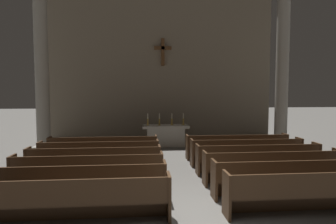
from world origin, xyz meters
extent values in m
plane|color=#66635E|center=(0.00, 0.00, 0.00)|extent=(80.00, 80.00, 0.00)
cube|color=#422B19|center=(-2.56, 0.00, 0.42)|extent=(3.86, 0.40, 0.05)
cube|color=#422B19|center=(-2.56, -0.23, 0.70)|extent=(3.86, 0.05, 0.50)
cube|color=#422B19|center=(-2.56, 0.18, 0.20)|extent=(3.86, 0.04, 0.40)
cube|color=#422B19|center=(-0.60, -0.02, 0.47)|extent=(0.06, 0.50, 0.95)
cube|color=#422B19|center=(-2.56, 1.04, 0.42)|extent=(3.86, 0.40, 0.05)
cube|color=#422B19|center=(-2.56, 0.81, 0.70)|extent=(3.86, 0.05, 0.50)
cube|color=#422B19|center=(-2.56, 1.22, 0.20)|extent=(3.86, 0.04, 0.40)
cube|color=#422B19|center=(-0.60, 1.02, 0.47)|extent=(0.06, 0.50, 0.95)
cube|color=#422B19|center=(-2.56, 2.08, 0.42)|extent=(3.86, 0.40, 0.05)
cube|color=#422B19|center=(-2.56, 1.85, 0.70)|extent=(3.86, 0.05, 0.50)
cube|color=#422B19|center=(-2.56, 2.26, 0.20)|extent=(3.86, 0.04, 0.40)
cube|color=#422B19|center=(-0.60, 2.06, 0.47)|extent=(0.06, 0.50, 0.95)
cube|color=#422B19|center=(-4.52, 2.06, 0.47)|extent=(0.06, 0.50, 0.95)
cube|color=#422B19|center=(-2.56, 3.12, 0.42)|extent=(3.86, 0.40, 0.05)
cube|color=#422B19|center=(-2.56, 2.89, 0.70)|extent=(3.86, 0.05, 0.50)
cube|color=#422B19|center=(-2.56, 3.30, 0.20)|extent=(3.86, 0.04, 0.40)
cube|color=#422B19|center=(-0.60, 3.10, 0.47)|extent=(0.06, 0.50, 0.95)
cube|color=#422B19|center=(-4.52, 3.10, 0.47)|extent=(0.06, 0.50, 0.95)
cube|color=#422B19|center=(-2.56, 4.16, 0.42)|extent=(3.86, 0.40, 0.05)
cube|color=#422B19|center=(-2.56, 3.93, 0.70)|extent=(3.86, 0.05, 0.50)
cube|color=#422B19|center=(-2.56, 4.34, 0.20)|extent=(3.86, 0.04, 0.40)
cube|color=#422B19|center=(-0.60, 4.14, 0.47)|extent=(0.06, 0.50, 0.95)
cube|color=#422B19|center=(-4.52, 4.14, 0.47)|extent=(0.06, 0.50, 0.95)
cube|color=#422B19|center=(-2.56, 5.19, 0.42)|extent=(3.86, 0.40, 0.05)
cube|color=#422B19|center=(-2.56, 4.97, 0.70)|extent=(3.86, 0.05, 0.50)
cube|color=#422B19|center=(-2.56, 5.37, 0.20)|extent=(3.86, 0.04, 0.40)
cube|color=#422B19|center=(-0.60, 5.17, 0.47)|extent=(0.06, 0.50, 0.95)
cube|color=#422B19|center=(-4.52, 5.17, 0.47)|extent=(0.06, 0.50, 0.95)
cube|color=#422B19|center=(2.56, 0.00, 0.42)|extent=(3.86, 0.40, 0.05)
cube|color=#422B19|center=(2.56, -0.23, 0.70)|extent=(3.86, 0.05, 0.50)
cube|color=#422B19|center=(2.56, 0.18, 0.20)|extent=(3.86, 0.04, 0.40)
cube|color=#422B19|center=(0.60, -0.02, 0.47)|extent=(0.06, 0.50, 0.95)
cube|color=#422B19|center=(2.56, 1.04, 0.42)|extent=(3.86, 0.40, 0.05)
cube|color=#422B19|center=(2.56, 0.81, 0.70)|extent=(3.86, 0.05, 0.50)
cube|color=#422B19|center=(2.56, 1.22, 0.20)|extent=(3.86, 0.04, 0.40)
cube|color=#422B19|center=(0.60, 1.02, 0.47)|extent=(0.06, 0.50, 0.95)
cube|color=#422B19|center=(2.56, 2.08, 0.42)|extent=(3.86, 0.40, 0.05)
cube|color=#422B19|center=(2.56, 1.85, 0.70)|extent=(3.86, 0.05, 0.50)
cube|color=#422B19|center=(2.56, 2.26, 0.20)|extent=(3.86, 0.04, 0.40)
cube|color=#422B19|center=(0.60, 2.06, 0.47)|extent=(0.06, 0.50, 0.95)
cube|color=#422B19|center=(2.56, 3.12, 0.42)|extent=(3.86, 0.40, 0.05)
cube|color=#422B19|center=(2.56, 2.89, 0.70)|extent=(3.86, 0.05, 0.50)
cube|color=#422B19|center=(2.56, 3.30, 0.20)|extent=(3.86, 0.04, 0.40)
cube|color=#422B19|center=(0.60, 3.10, 0.47)|extent=(0.06, 0.50, 0.95)
cube|color=#422B19|center=(4.52, 3.10, 0.47)|extent=(0.06, 0.50, 0.95)
cube|color=#422B19|center=(2.56, 4.16, 0.42)|extent=(3.86, 0.40, 0.05)
cube|color=#422B19|center=(2.56, 3.93, 0.70)|extent=(3.86, 0.05, 0.50)
cube|color=#422B19|center=(2.56, 4.34, 0.20)|extent=(3.86, 0.04, 0.40)
cube|color=#422B19|center=(0.60, 4.14, 0.47)|extent=(0.06, 0.50, 0.95)
cube|color=#422B19|center=(4.52, 4.14, 0.47)|extent=(0.06, 0.50, 0.95)
cube|color=#422B19|center=(2.56, 5.19, 0.42)|extent=(3.86, 0.40, 0.05)
cube|color=#422B19|center=(2.56, 4.97, 0.70)|extent=(3.86, 0.05, 0.50)
cube|color=#422B19|center=(2.56, 5.37, 0.20)|extent=(3.86, 0.04, 0.40)
cube|color=#422B19|center=(0.60, 5.17, 0.47)|extent=(0.06, 0.50, 0.95)
cube|color=#422B19|center=(4.52, 5.17, 0.47)|extent=(0.06, 0.50, 0.95)
cube|color=#9E998E|center=(-5.47, 7.47, 0.10)|extent=(0.82, 0.82, 0.20)
cylinder|color=#9E998E|center=(-5.47, 7.47, 3.54)|extent=(0.58, 0.58, 7.08)
cube|color=#9E998E|center=(5.47, 7.47, 0.10)|extent=(0.82, 0.82, 0.20)
cylinder|color=#9E998E|center=(5.47, 7.47, 3.54)|extent=(0.58, 0.58, 7.08)
cube|color=#A8A399|center=(0.00, 7.97, 0.44)|extent=(1.76, 0.72, 0.88)
cube|color=#A8A399|center=(0.00, 7.97, 0.94)|extent=(2.20, 0.90, 0.12)
cube|color=silver|center=(0.00, 7.97, 1.00)|extent=(2.09, 0.86, 0.01)
cylinder|color=#B79338|center=(-0.85, 7.97, 1.02)|extent=(0.16, 0.16, 0.02)
cylinder|color=#B79338|center=(-0.85, 7.97, 1.16)|extent=(0.07, 0.07, 0.31)
cylinder|color=silver|center=(-0.85, 7.97, 1.45)|extent=(0.04, 0.04, 0.25)
cylinder|color=#B79338|center=(-0.30, 7.97, 1.02)|extent=(0.16, 0.16, 0.02)
cylinder|color=#B79338|center=(-0.30, 7.97, 1.16)|extent=(0.07, 0.07, 0.31)
cylinder|color=silver|center=(-0.30, 7.97, 1.45)|extent=(0.04, 0.04, 0.25)
cylinder|color=#B79338|center=(0.30, 7.97, 1.02)|extent=(0.16, 0.16, 0.02)
cylinder|color=#B79338|center=(0.30, 7.97, 1.16)|extent=(0.07, 0.07, 0.31)
cylinder|color=silver|center=(0.30, 7.97, 1.45)|extent=(0.04, 0.04, 0.25)
cylinder|color=#B79338|center=(0.85, 7.97, 1.02)|extent=(0.16, 0.16, 0.02)
cylinder|color=#B79338|center=(0.85, 7.97, 1.16)|extent=(0.07, 0.07, 0.31)
cylinder|color=silver|center=(0.85, 7.97, 1.45)|extent=(0.04, 0.04, 0.25)
cube|color=gray|center=(0.00, 9.97, 4.26)|extent=(11.88, 0.25, 8.53)
cube|color=brown|center=(0.00, 9.75, 4.69)|extent=(0.17, 0.17, 1.43)
cube|color=brown|center=(0.00, 9.75, 4.90)|extent=(0.91, 0.17, 0.17)
camera|label=1|loc=(-1.14, -5.76, 2.61)|focal=31.08mm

